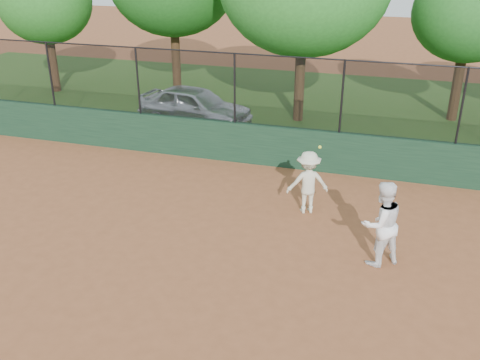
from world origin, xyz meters
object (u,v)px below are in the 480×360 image
(player_second, at_px, (381,224))
(tree_3, at_px, (469,14))
(parked_car, at_px, (195,106))
(tree_0, at_px, (44,2))
(player_main, at_px, (308,182))

(player_second, bearing_deg, tree_3, -137.41)
(parked_car, bearing_deg, tree_3, -59.51)
(parked_car, height_order, player_second, player_second)
(parked_car, xyz_separation_m, tree_0, (-7.43, 2.62, 2.97))
(player_second, height_order, tree_3, tree_3)
(parked_car, xyz_separation_m, player_main, (4.93, -5.34, 0.08))
(tree_3, bearing_deg, player_main, -113.74)
(player_second, distance_m, tree_0, 17.41)
(player_second, relative_size, tree_3, 0.34)
(parked_car, relative_size, player_main, 2.17)
(player_main, height_order, tree_0, tree_0)
(player_second, distance_m, tree_3, 10.97)
(player_main, relative_size, tree_0, 0.35)
(player_second, bearing_deg, parked_car, -83.22)
(tree_0, bearing_deg, player_main, -32.77)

